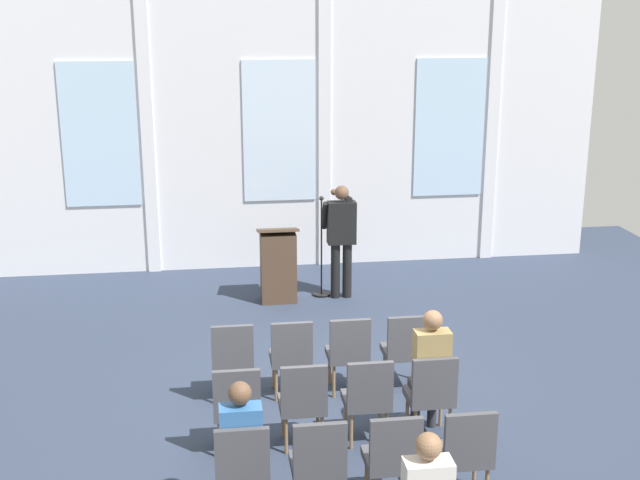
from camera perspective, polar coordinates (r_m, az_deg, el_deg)
The scene contains 19 objects.
ground_plane at distance 9.37m, azimuth 0.31°, elevation -11.53°, with size 13.93×13.93×0.00m, color #2D384C.
rear_partition at distance 13.75m, azimuth -2.69°, elevation 7.45°, with size 10.71×0.14×4.59m.
speaker at distance 12.44m, azimuth 1.45°, elevation 0.48°, with size 0.50×0.69×1.73m.
mic_stand at distance 12.70m, azimuth 0.10°, elevation -2.34°, with size 0.28×0.28×1.55m.
lectern at distance 12.42m, azimuth -2.87°, elevation -1.73°, with size 0.60×0.48×1.16m.
chair_r0_c0 at distance 9.40m, azimuth -6.00°, elevation -7.90°, with size 0.46×0.44×0.94m.
chair_r0_c1 at distance 9.44m, azimuth -1.99°, elevation -7.72°, with size 0.46×0.44×0.94m.
chair_r0_c2 at distance 9.52m, azimuth 1.96°, elevation -7.51°, with size 0.46×0.44×0.94m.
chair_r0_c3 at distance 9.64m, azimuth 5.83°, elevation -7.26°, with size 0.46×0.44×0.94m.
chair_r1_c0 at distance 8.36m, azimuth -5.72°, elevation -11.07°, with size 0.46×0.44×0.94m.
chair_r1_c1 at distance 8.41m, azimuth -1.18°, elevation -10.84°, with size 0.46×0.44×0.94m.
chair_r1_c2 at distance 8.50m, azimuth 3.28°, elevation -10.56°, with size 0.46×0.44×0.94m.
chair_r1_c3 at distance 8.64m, azimuth 7.62°, elevation -10.22°, with size 0.46×0.44×0.94m.
audience_r1_c3 at distance 8.60m, azimuth 7.54°, elevation -8.61°, with size 0.36×0.39×1.39m.
chair_r2_c0 at distance 7.36m, azimuth -5.35°, elevation -15.11°, with size 0.46×0.44×0.94m.
audience_r2_c0 at distance 7.34m, azimuth -5.42°, elevation -13.56°, with size 0.36×0.39×1.29m.
chair_r2_c1 at distance 7.41m, azimuth -0.11°, elevation -14.82°, with size 0.46×0.44×0.94m.
chair_r2_c2 at distance 7.51m, azimuth 5.00°, elevation -14.42°, with size 0.46×0.44×0.94m.
chair_r2_c3 at distance 7.67m, azimuth 9.92°, elevation -13.93°, with size 0.46×0.44×0.94m.
Camera 1 is at (-1.17, -8.23, 4.33)m, focal length 46.79 mm.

